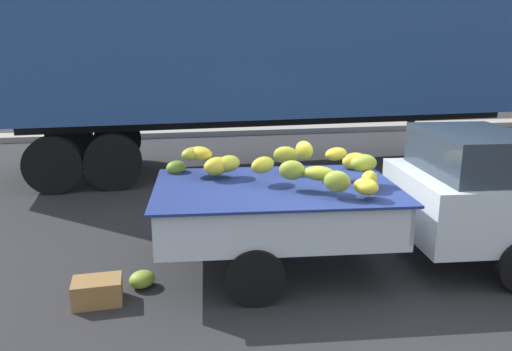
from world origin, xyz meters
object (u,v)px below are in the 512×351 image
object	(u,v)px
pickup_truck	(435,196)
fallen_banana_bunch_near_tailgate	(142,279)
produce_crate	(97,291)
semi_trailer	(277,52)

from	to	relation	value
pickup_truck	fallen_banana_bunch_near_tailgate	distance (m)	3.72
fallen_banana_bunch_near_tailgate	produce_crate	distance (m)	0.54
pickup_truck	fallen_banana_bunch_near_tailgate	size ratio (longest dim) A/B	16.86
pickup_truck	semi_trailer	xyz separation A→B (m)	(-0.83, 5.51, 1.65)
semi_trailer	fallen_banana_bunch_near_tailgate	xyz separation A→B (m)	(-2.80, -5.58, -2.44)
pickup_truck	produce_crate	xyz separation A→B (m)	(-4.09, -0.36, -0.75)
fallen_banana_bunch_near_tailgate	semi_trailer	bearing A→B (deg)	63.34
semi_trailer	produce_crate	world-z (taller)	semi_trailer
pickup_truck	produce_crate	size ratio (longest dim) A/B	10.12
pickup_truck	fallen_banana_bunch_near_tailgate	world-z (taller)	pickup_truck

